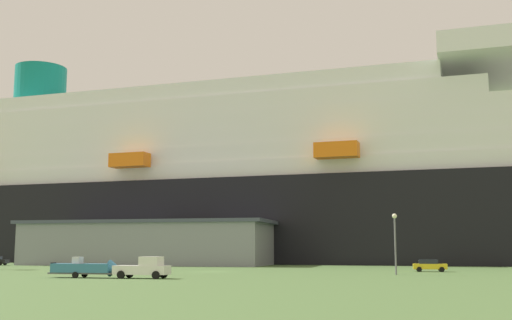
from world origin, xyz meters
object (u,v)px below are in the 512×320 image
object	(u,v)px
small_boat_on_trailer	(89,268)
street_lamp	(395,234)
pickup_truck	(144,268)
parked_car_yellow_taxi	(429,265)
cruise_ship	(179,192)

from	to	relation	value
small_boat_on_trailer	street_lamp	size ratio (longest dim) A/B	1.28
pickup_truck	parked_car_yellow_taxi	xyz separation A→B (m)	(29.34, 25.27, -0.21)
cruise_ship	street_lamp	xyz separation A→B (m)	(47.59, -62.22, -11.08)
parked_car_yellow_taxi	cruise_ship	bearing A→B (deg)	135.20
small_boat_on_trailer	street_lamp	xyz separation A→B (m)	(31.12, 14.43, 3.71)
street_lamp	parked_car_yellow_taxi	world-z (taller)	street_lamp
pickup_truck	parked_car_yellow_taxi	world-z (taller)	pickup_truck
cruise_ship	street_lamp	world-z (taller)	cruise_ship
pickup_truck	street_lamp	xyz separation A→B (m)	(25.00, 14.62, 3.62)
cruise_ship	parked_car_yellow_taxi	distance (m)	74.69
pickup_truck	street_lamp	world-z (taller)	street_lamp
cruise_ship	pickup_truck	size ratio (longest dim) A/B	51.32
cruise_ship	parked_car_yellow_taxi	xyz separation A→B (m)	(51.93, -51.57, -14.92)
pickup_truck	small_boat_on_trailer	size ratio (longest dim) A/B	0.63
cruise_ship	pickup_truck	bearing A→B (deg)	-73.62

